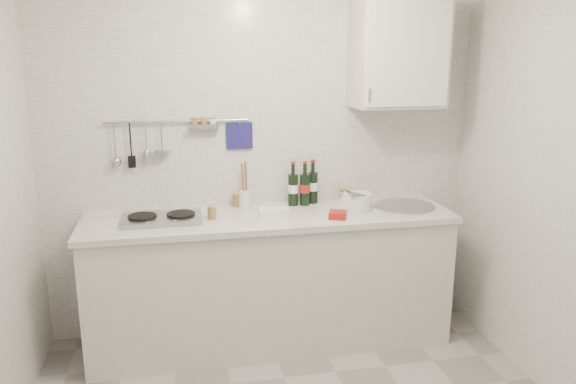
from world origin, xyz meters
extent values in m
cube|color=silver|center=(0.00, 1.40, 1.25)|extent=(3.00, 0.02, 2.50)
cube|color=beige|center=(0.00, 1.10, 0.44)|extent=(2.40, 0.60, 0.88)
cube|color=silver|center=(0.00, 1.10, 0.90)|extent=(2.44, 0.64, 0.04)
cube|color=black|center=(0.00, 1.12, 0.05)|extent=(2.34, 0.52, 0.10)
cube|color=#93969B|center=(-0.70, 1.10, 0.94)|extent=(0.50, 0.32, 0.03)
cylinder|color=black|center=(-0.82, 1.10, 0.96)|extent=(0.18, 0.18, 0.01)
cylinder|color=black|center=(-0.58, 1.10, 0.96)|extent=(0.18, 0.18, 0.01)
cylinder|color=#93969B|center=(0.95, 1.10, 0.93)|extent=(0.40, 0.40, 0.02)
cylinder|color=#93969B|center=(0.95, 1.10, 0.87)|extent=(0.34, 0.34, 0.10)
cylinder|color=#93969B|center=(-0.58, 1.37, 1.52)|extent=(0.95, 0.02, 0.02)
cube|color=navy|center=(-0.16, 1.39, 1.41)|extent=(0.18, 0.02, 0.18)
cube|color=beige|center=(0.90, 1.22, 1.95)|extent=(0.60, 0.35, 0.70)
cube|color=white|center=(0.90, 1.04, 1.95)|extent=(0.56, 0.01, 0.66)
cylinder|color=#93969B|center=(0.64, 1.03, 1.70)|extent=(0.01, 0.01, 0.08)
cylinder|color=#4B6DAA|center=(-0.60, 1.10, 0.93)|extent=(0.26, 0.26, 0.01)
cylinder|color=#4B6DAA|center=(-0.60, 1.10, 0.94)|extent=(0.26, 0.26, 0.01)
cylinder|color=white|center=(0.58, 1.11, 0.93)|extent=(0.24, 0.24, 0.01)
cylinder|color=white|center=(0.58, 1.11, 0.94)|extent=(0.24, 0.24, 0.01)
cylinder|color=white|center=(0.59, 1.11, 0.95)|extent=(0.23, 0.23, 0.01)
cylinder|color=white|center=(0.59, 1.12, 0.97)|extent=(0.23, 0.23, 0.01)
cylinder|color=white|center=(0.60, 1.12, 0.98)|extent=(0.22, 0.22, 0.01)
cylinder|color=white|center=(0.61, 1.13, 0.99)|extent=(0.21, 0.21, 0.01)
cylinder|color=white|center=(0.61, 1.13, 1.01)|extent=(0.21, 0.21, 0.01)
cylinder|color=white|center=(0.62, 1.14, 1.02)|extent=(0.20, 0.20, 0.01)
cube|color=white|center=(0.02, 1.05, 0.95)|extent=(0.19, 0.10, 0.06)
cube|color=red|center=(0.42, 0.93, 0.94)|extent=(0.14, 0.14, 0.04)
cylinder|color=white|center=(-0.14, 1.31, 0.98)|extent=(0.08, 0.08, 0.12)
cylinder|color=brown|center=(-0.13, 1.31, 1.13)|extent=(0.03, 0.06, 0.23)
cylinder|color=brown|center=(-0.15, 1.32, 1.12)|extent=(0.02, 0.04, 0.22)
cylinder|color=olive|center=(-0.19, 1.34, 0.96)|extent=(0.06, 0.06, 0.09)
cylinder|color=tan|center=(-0.19, 1.34, 1.01)|extent=(0.06, 0.06, 0.01)
cylinder|color=olive|center=(0.58, 1.33, 0.96)|extent=(0.07, 0.07, 0.08)
cylinder|color=tan|center=(0.58, 1.33, 1.01)|extent=(0.07, 0.07, 0.01)
cylinder|color=olive|center=(0.56, 1.25, 0.96)|extent=(0.06, 0.06, 0.07)
cylinder|color=tan|center=(0.56, 1.25, 1.00)|extent=(0.07, 0.07, 0.01)
cylinder|color=olive|center=(-0.38, 1.07, 0.96)|extent=(0.06, 0.06, 0.08)
cylinder|color=tan|center=(-0.38, 1.07, 1.01)|extent=(0.06, 0.06, 0.01)
camera|label=1|loc=(-0.59, -2.42, 1.98)|focal=35.00mm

